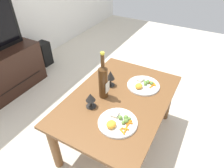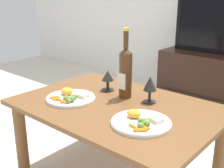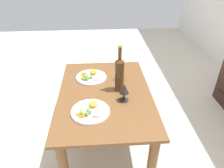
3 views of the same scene
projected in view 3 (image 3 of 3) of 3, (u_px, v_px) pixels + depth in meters
name	position (u px, v px, depth m)	size (l,w,h in m)	color
ground_plane	(106.00, 136.00, 1.96)	(6.40, 6.40, 0.00)	beige
dining_table	(105.00, 101.00, 1.74)	(1.08, 0.75, 0.50)	brown
wine_bottle	(119.00, 73.00, 1.65)	(0.07, 0.07, 0.39)	#4C2D14
goblet_left	(120.00, 72.00, 1.81)	(0.08, 0.08, 0.13)	black
goblet_right	(124.00, 90.00, 1.55)	(0.07, 0.07, 0.15)	black
dinner_plate_left	(91.00, 77.00, 1.88)	(0.28, 0.28, 0.05)	white
dinner_plate_right	(90.00, 111.00, 1.48)	(0.28, 0.28, 0.05)	white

